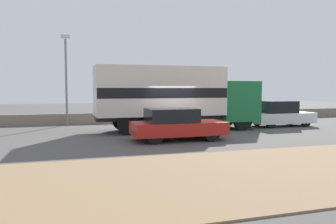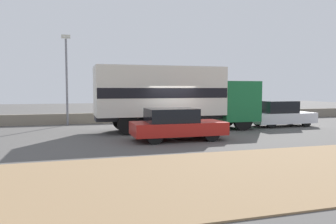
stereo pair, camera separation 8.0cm
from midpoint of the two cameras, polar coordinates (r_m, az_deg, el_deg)
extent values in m
plane|color=#514F4C|center=(16.34, 1.86, -4.22)|extent=(80.00, 80.00, 0.00)
cube|color=#937551|center=(9.72, 15.88, -9.93)|extent=(60.00, 5.83, 0.04)
cube|color=gray|center=(23.37, -3.82, -0.87)|extent=(60.00, 0.35, 0.71)
cylinder|color=slate|center=(22.13, -17.11, 4.95)|extent=(0.14, 0.14, 5.54)
cube|color=beige|center=(22.37, -17.27, 12.45)|extent=(0.56, 0.28, 0.20)
cube|color=#196B38|center=(19.80, 11.61, 1.91)|extent=(2.19, 2.41, 2.29)
cube|color=black|center=(20.32, 14.32, 3.21)|extent=(0.06, 2.05, 1.01)
cube|color=#2D2D33|center=(18.15, -1.35, -0.90)|extent=(7.01, 1.38, 0.25)
cube|color=silver|center=(18.09, -1.36, 3.67)|extent=(7.01, 2.52, 2.64)
cube|color=black|center=(18.09, -1.36, 3.36)|extent=(6.97, 2.54, 0.53)
cylinder|color=black|center=(20.78, 10.23, -0.99)|extent=(1.10, 0.28, 1.10)
cylinder|color=black|center=(18.97, 13.03, -1.50)|extent=(1.10, 0.28, 1.10)
cylinder|color=black|center=(18.79, -7.86, -1.49)|extent=(1.10, 0.28, 1.10)
cylinder|color=black|center=(16.76, -6.80, -2.14)|extent=(1.10, 0.28, 1.10)
cylinder|color=black|center=(19.05, -3.69, -1.38)|extent=(1.10, 0.28, 1.10)
cylinder|color=black|center=(17.05, -2.15, -2.01)|extent=(1.10, 0.28, 1.10)
cube|color=#B21E19|center=(14.97, 1.95, -2.82)|extent=(4.24, 1.84, 0.58)
cube|color=black|center=(14.81, 0.71, -0.56)|extent=(2.20, 1.69, 0.62)
cylinder|color=black|center=(16.19, 5.47, -3.03)|extent=(0.72, 0.20, 0.72)
cylinder|color=black|center=(14.73, 7.80, -3.75)|extent=(0.72, 0.20, 0.72)
cylinder|color=black|center=(15.41, -3.65, -3.38)|extent=(0.72, 0.20, 0.72)
cylinder|color=black|center=(13.87, -2.18, -4.20)|extent=(0.72, 0.20, 0.72)
cube|color=silver|center=(21.81, 19.28, -0.93)|extent=(4.02, 1.74, 0.64)
cube|color=black|center=(21.58, 18.63, 0.86)|extent=(2.09, 1.60, 0.74)
cylinder|color=black|center=(23.17, 20.68, -1.29)|extent=(0.60, 0.20, 0.60)
cylinder|color=black|center=(22.00, 23.04, -1.63)|extent=(0.60, 0.20, 0.60)
cylinder|color=black|center=(21.76, 15.44, -1.51)|extent=(0.60, 0.20, 0.60)
cylinder|color=black|center=(20.51, 17.66, -1.88)|extent=(0.60, 0.20, 0.60)
camera|label=1|loc=(0.04, -89.86, 0.01)|focal=35.00mm
camera|label=2|loc=(0.04, 90.14, -0.01)|focal=35.00mm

